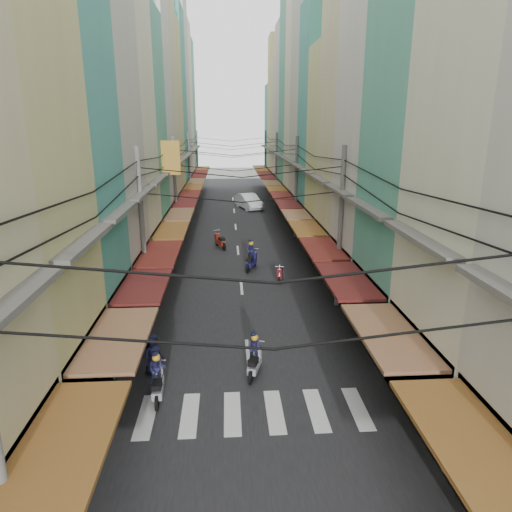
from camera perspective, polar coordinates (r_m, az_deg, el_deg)
name	(u,v)px	position (r m, az deg, el deg)	size (l,w,h in m)	color
ground	(246,333)	(21.12, -1.28, -9.56)	(160.00, 160.00, 0.00)	slate
road	(236,232)	(40.07, -2.50, 3.02)	(10.00, 80.00, 0.02)	black
sidewalk_left	(161,233)	(40.46, -11.75, 2.85)	(3.00, 80.00, 0.06)	gray
sidewalk_right	(309,231)	(40.70, 6.70, 3.16)	(3.00, 80.00, 0.06)	gray
crosswalk	(254,412)	(15.93, -0.31, -18.93)	(7.55, 2.40, 0.01)	silver
building_row_left	(128,115)	(36.27, -15.74, 16.62)	(7.80, 67.67, 23.70)	beige
building_row_right	(340,120)	(36.48, 10.51, 16.36)	(7.80, 68.98, 22.59)	teal
utility_poles	(237,160)	(34.11, -2.45, 11.89)	(10.20, 66.13, 8.20)	slate
white_car	(249,209)	(51.14, -0.91, 5.93)	(5.81, 2.28, 2.05)	silver
bicycle	(390,319)	(23.38, 16.38, -7.61)	(0.63, 1.69, 1.16)	black
moving_scooters	(235,291)	(24.47, -2.66, -4.43)	(6.04, 21.64, 2.00)	black
parked_scooters	(372,385)	(16.91, 14.28, -15.35)	(13.37, 13.71, 1.02)	black
pedestrians	(147,297)	(23.06, -13.51, -4.96)	(12.92, 21.75, 2.10)	#281F29
market_umbrella	(429,345)	(15.85, 20.82, -10.33)	(2.57, 2.57, 2.71)	#B2B2B7
traffic_sign	(429,348)	(15.64, 20.77, -10.70)	(0.10, 0.71, 3.23)	slate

